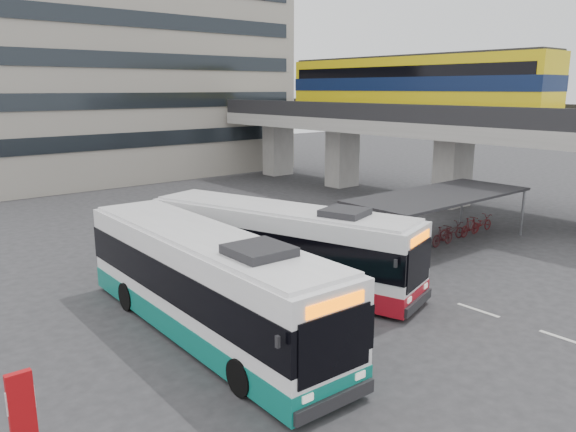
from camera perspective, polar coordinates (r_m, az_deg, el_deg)
ground at (r=20.61m, az=7.83°, el=-8.73°), size 120.00×120.00×0.00m
viaduct at (r=39.95m, az=11.90°, el=10.72°), size 8.00×32.00×9.68m
bike_shelter at (r=28.42m, az=15.02°, el=-0.16°), size 10.00×4.00×2.54m
office_block at (r=53.06m, az=-18.15°, el=17.62°), size 30.00×15.00×25.00m
road_markings at (r=20.86m, az=18.74°, el=-9.04°), size 0.15×7.60×0.01m
bus_main at (r=21.92m, az=-0.81°, el=-3.02°), size 5.67×11.48×3.33m
bus_teal at (r=17.69m, az=-8.45°, el=-6.82°), size 2.92×11.95×3.51m
pedestrian at (r=20.65m, az=5.53°, el=-6.37°), size 0.44×0.61×1.53m
sign_totem_south at (r=12.50m, az=-25.25°, el=-18.85°), size 0.51×0.16×2.37m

